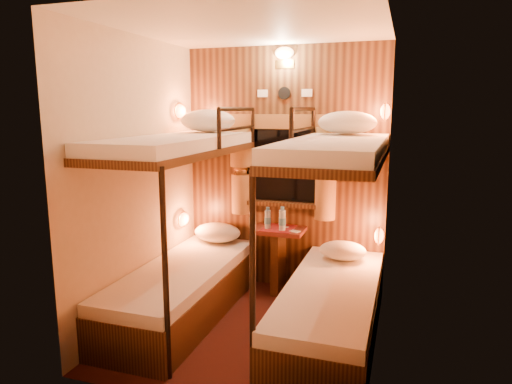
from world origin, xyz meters
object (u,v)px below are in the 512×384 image
(bunk_left, at_px, (182,255))
(bottle_right, at_px, (282,220))
(table, at_px, (278,251))
(bunk_right, at_px, (332,271))
(bottle_left, at_px, (268,219))

(bunk_left, height_order, bottle_right, bunk_left)
(bunk_left, bearing_deg, table, 50.33)
(bunk_right, bearing_deg, table, 129.67)
(bunk_right, bearing_deg, bunk_left, 180.00)
(bunk_right, relative_size, bottle_right, 8.12)
(table, bearing_deg, bunk_left, -129.67)
(bottle_right, bearing_deg, bottle_left, 173.12)
(table, distance_m, bottle_right, 0.35)
(bunk_right, relative_size, table, 2.90)
(bunk_right, relative_size, bottle_left, 8.83)
(bunk_left, xyz_separation_m, table, (0.65, 0.78, -0.14))
(bunk_left, bearing_deg, bottle_right, 45.46)
(table, bearing_deg, bottle_right, -51.00)
(bunk_left, height_order, bottle_left, bunk_left)
(bunk_left, distance_m, bunk_right, 1.30)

